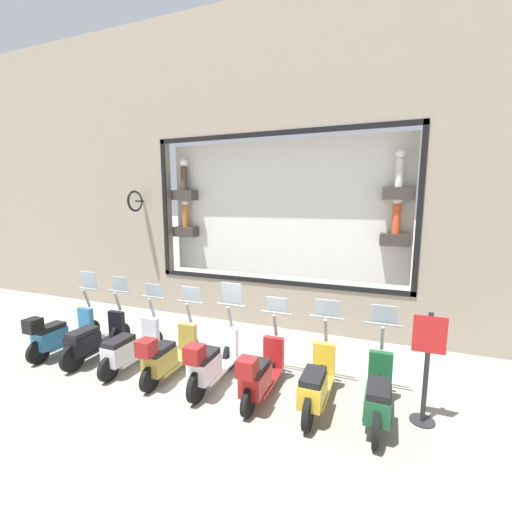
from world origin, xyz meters
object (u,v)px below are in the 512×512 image
(scooter_black_6, at_px, (94,339))
(scooter_olive_4, at_px, (167,355))
(scooter_yellow_1, at_px, (316,383))
(shop_sign_post, at_px, (427,364))
(scooter_teal_7, at_px, (59,333))
(scooter_white_3, at_px, (211,361))
(scooter_green_0, at_px, (378,395))
(scooter_red_2, at_px, (260,373))
(scooter_silver_5, at_px, (130,347))

(scooter_black_6, bearing_deg, scooter_olive_4, -92.22)
(scooter_yellow_1, relative_size, shop_sign_post, 1.05)
(scooter_teal_7, bearing_deg, scooter_white_3, -89.82)
(scooter_green_0, distance_m, shop_sign_post, 0.84)
(scooter_yellow_1, height_order, scooter_red_2, scooter_yellow_1)
(scooter_silver_5, relative_size, shop_sign_post, 1.05)
(scooter_white_3, height_order, scooter_olive_4, scooter_white_3)
(scooter_yellow_1, distance_m, scooter_silver_5, 3.72)
(scooter_olive_4, bearing_deg, scooter_silver_5, 86.06)
(scooter_green_0, relative_size, scooter_teal_7, 1.00)
(scooter_green_0, xyz_separation_m, scooter_olive_4, (-0.07, 3.72, 0.02))
(scooter_white_3, bearing_deg, scooter_olive_4, 91.07)
(scooter_black_6, relative_size, scooter_teal_7, 1.01)
(scooter_green_0, relative_size, shop_sign_post, 1.05)
(scooter_olive_4, xyz_separation_m, scooter_black_6, (0.07, 1.86, -0.02))
(scooter_yellow_1, xyz_separation_m, scooter_teal_7, (-0.06, 5.58, 0.03))
(scooter_yellow_1, distance_m, shop_sign_post, 1.66)
(scooter_teal_7, bearing_deg, scooter_black_6, -85.93)
(shop_sign_post, bearing_deg, scooter_black_6, 92.26)
(scooter_silver_5, relative_size, scooter_black_6, 0.99)
(scooter_green_0, height_order, scooter_black_6, scooter_black_6)
(scooter_green_0, bearing_deg, scooter_white_3, 91.07)
(scooter_teal_7, bearing_deg, scooter_yellow_1, -89.35)
(scooter_green_0, height_order, scooter_silver_5, scooter_green_0)
(scooter_yellow_1, bearing_deg, scooter_green_0, -89.99)
(scooter_red_2, relative_size, scooter_teal_7, 1.00)
(scooter_silver_5, height_order, scooter_black_6, scooter_black_6)
(scooter_silver_5, bearing_deg, scooter_black_6, 89.50)
(scooter_red_2, height_order, scooter_teal_7, scooter_teal_7)
(scooter_olive_4, relative_size, scooter_black_6, 0.99)
(scooter_red_2, xyz_separation_m, scooter_black_6, (0.07, 3.72, -0.01))
(scooter_green_0, distance_m, scooter_teal_7, 6.51)
(scooter_white_3, relative_size, scooter_silver_5, 1.01)
(scooter_silver_5, height_order, shop_sign_post, shop_sign_post)
(scooter_yellow_1, height_order, scooter_olive_4, scooter_yellow_1)
(scooter_black_6, distance_m, scooter_teal_7, 0.93)
(scooter_yellow_1, distance_m, scooter_red_2, 0.93)
(scooter_green_0, bearing_deg, scooter_yellow_1, 90.01)
(scooter_white_3, height_order, shop_sign_post, scooter_white_3)
(scooter_olive_4, relative_size, scooter_teal_7, 1.00)
(scooter_white_3, xyz_separation_m, scooter_teal_7, (-0.01, 3.72, -0.02))
(scooter_olive_4, distance_m, scooter_silver_5, 0.93)
(scooter_yellow_1, relative_size, scooter_black_6, 1.00)
(scooter_green_0, relative_size, scooter_black_6, 1.00)
(scooter_olive_4, relative_size, shop_sign_post, 1.05)
(scooter_black_6, bearing_deg, scooter_silver_5, -90.50)
(scooter_white_3, bearing_deg, scooter_green_0, -88.93)
(scooter_black_6, bearing_deg, shop_sign_post, -87.74)
(scooter_silver_5, bearing_deg, scooter_teal_7, 91.79)
(scooter_yellow_1, height_order, shop_sign_post, shop_sign_post)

